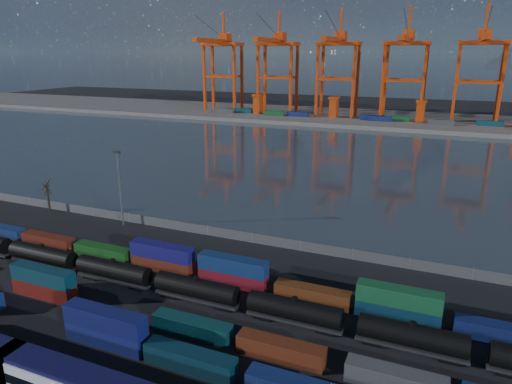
% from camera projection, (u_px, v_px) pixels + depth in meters
% --- Properties ---
extents(ground, '(700.00, 700.00, 0.00)m').
position_uv_depth(ground, '(176.00, 313.00, 66.25)').
color(ground, black).
rests_on(ground, ground).
extents(harbor_water, '(700.00, 700.00, 0.00)m').
position_uv_depth(harbor_water, '(339.00, 161.00, 158.80)').
color(harbor_water, '#303C46').
rests_on(harbor_water, ground).
extents(far_quay, '(700.00, 70.00, 2.00)m').
position_uv_depth(far_quay, '(382.00, 119.00, 251.06)').
color(far_quay, '#514F4C').
rests_on(far_quay, ground).
extents(container_row_south, '(139.58, 2.38, 5.07)m').
position_uv_depth(container_row_south, '(61.00, 319.00, 61.57)').
color(container_row_south, '#3F4244').
rests_on(container_row_south, ground).
extents(container_row_mid, '(139.74, 2.28, 4.85)m').
position_uv_depth(container_row_mid, '(208.00, 329.00, 59.97)').
color(container_row_mid, '#434548').
rests_on(container_row_mid, ground).
extents(container_row_north, '(140.48, 2.36, 5.04)m').
position_uv_depth(container_row_north, '(237.00, 276.00, 73.36)').
color(container_row_north, '#0F294F').
rests_on(container_row_north, ground).
extents(tanker_string, '(137.79, 2.96, 4.24)m').
position_uv_depth(tanker_string, '(197.00, 289.00, 68.76)').
color(tanker_string, black).
rests_on(tanker_string, ground).
extents(waterfront_fence, '(160.12, 0.12, 2.20)m').
position_uv_depth(waterfront_fence, '(252.00, 238.00, 90.64)').
color(waterfront_fence, '#595B5E').
rests_on(waterfront_fence, ground).
extents(bare_tree, '(2.12, 2.21, 8.20)m').
position_uv_depth(bare_tree, '(48.00, 196.00, 106.96)').
color(bare_tree, black).
rests_on(bare_tree, ground).
extents(yard_light_mast, '(1.60, 0.40, 16.60)m').
position_uv_depth(yard_light_mast, '(120.00, 184.00, 97.53)').
color(yard_light_mast, slate).
rests_on(yard_light_mast, ground).
extents(gantry_cranes, '(197.66, 43.50, 58.91)m').
position_uv_depth(gantry_cranes, '(371.00, 53.00, 237.74)').
color(gantry_cranes, '#C63A0E').
rests_on(gantry_cranes, ground).
extents(quay_containers, '(172.58, 10.99, 2.60)m').
position_uv_depth(quay_containers, '(357.00, 117.00, 241.64)').
color(quay_containers, navy).
rests_on(quay_containers, far_quay).
extents(straddle_carriers, '(140.00, 7.00, 11.10)m').
position_uv_depth(straddle_carriers, '(376.00, 108.00, 241.17)').
color(straddle_carriers, '#C63A0E').
rests_on(straddle_carriers, far_quay).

